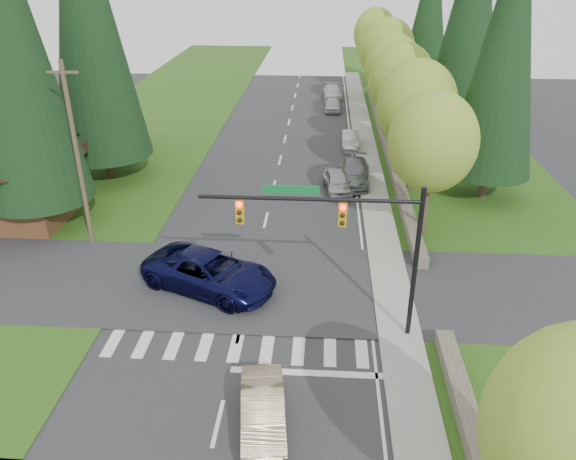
# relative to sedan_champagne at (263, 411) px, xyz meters

# --- Properties ---
(ground) EXTENTS (120.00, 120.00, 0.00)m
(ground) POSITION_rel_sedan_champagne_xyz_m (-1.59, 1.04, -0.70)
(ground) COLOR #28282B
(ground) RESTS_ON ground
(grass_east) EXTENTS (14.00, 110.00, 0.06)m
(grass_east) POSITION_rel_sedan_champagne_xyz_m (11.41, 21.04, -0.67)
(grass_east) COLOR #2F4B14
(grass_east) RESTS_ON ground
(grass_west) EXTENTS (14.00, 110.00, 0.06)m
(grass_west) POSITION_rel_sedan_champagne_xyz_m (-14.59, 21.04, -0.67)
(grass_west) COLOR #2F4B14
(grass_west) RESTS_ON ground
(cross_street) EXTENTS (120.00, 8.00, 0.10)m
(cross_street) POSITION_rel_sedan_champagne_xyz_m (-1.59, 9.04, -0.70)
(cross_street) COLOR #28282B
(cross_street) RESTS_ON ground
(sidewalk_east) EXTENTS (1.80, 80.00, 0.13)m
(sidewalk_east) POSITION_rel_sedan_champagne_xyz_m (5.31, 23.04, -0.63)
(sidewalk_east) COLOR gray
(sidewalk_east) RESTS_ON ground
(curb_east) EXTENTS (0.20, 80.00, 0.13)m
(curb_east) POSITION_rel_sedan_champagne_xyz_m (4.46, 23.04, -0.63)
(curb_east) COLOR gray
(curb_east) RESTS_ON ground
(stone_wall_north) EXTENTS (0.70, 40.00, 0.70)m
(stone_wall_north) POSITION_rel_sedan_champagne_xyz_m (7.01, 31.04, -0.35)
(stone_wall_north) COLOR #4C4438
(stone_wall_north) RESTS_ON ground
(traffic_signal) EXTENTS (8.70, 0.37, 6.80)m
(traffic_signal) POSITION_rel_sedan_champagne_xyz_m (2.78, 5.54, 4.29)
(traffic_signal) COLOR black
(traffic_signal) RESTS_ON ground
(brown_building) EXTENTS (8.40, 8.40, 5.40)m
(brown_building) POSITION_rel_sedan_champagne_xyz_m (-16.59, 16.04, 2.44)
(brown_building) COLOR #4C2D19
(brown_building) RESTS_ON ground
(utility_pole) EXTENTS (1.60, 0.24, 10.00)m
(utility_pole) POSITION_rel_sedan_champagne_xyz_m (-11.09, 13.04, 4.45)
(utility_pole) COLOR #473828
(utility_pole) RESTS_ON ground
(decid_tree_0) EXTENTS (4.80, 4.80, 8.37)m
(decid_tree_0) POSITION_rel_sedan_champagne_xyz_m (7.61, 15.04, 4.90)
(decid_tree_0) COLOR #38281C
(decid_tree_0) RESTS_ON ground
(decid_tree_1) EXTENTS (5.20, 5.20, 8.80)m
(decid_tree_1) POSITION_rel_sedan_champagne_xyz_m (7.71, 22.04, 5.10)
(decid_tree_1) COLOR #38281C
(decid_tree_1) RESTS_ON ground
(decid_tree_2) EXTENTS (5.00, 5.00, 8.82)m
(decid_tree_2) POSITION_rel_sedan_champagne_xyz_m (7.51, 29.04, 5.23)
(decid_tree_2) COLOR #38281C
(decid_tree_2) RESTS_ON ground
(decid_tree_3) EXTENTS (5.00, 5.00, 8.55)m
(decid_tree_3) POSITION_rel_sedan_champagne_xyz_m (7.61, 36.04, 4.97)
(decid_tree_3) COLOR #38281C
(decid_tree_3) RESTS_ON ground
(decid_tree_4) EXTENTS (5.40, 5.40, 9.18)m
(decid_tree_4) POSITION_rel_sedan_champagne_xyz_m (7.71, 43.04, 5.37)
(decid_tree_4) COLOR #38281C
(decid_tree_4) RESTS_ON ground
(decid_tree_5) EXTENTS (4.80, 4.80, 8.30)m
(decid_tree_5) POSITION_rel_sedan_champagne_xyz_m (7.51, 50.04, 4.84)
(decid_tree_5) COLOR #38281C
(decid_tree_5) RESTS_ON ground
(decid_tree_6) EXTENTS (5.20, 5.20, 8.86)m
(decid_tree_6) POSITION_rel_sedan_champagne_xyz_m (7.61, 57.04, 5.17)
(decid_tree_6) COLOR #38281C
(decid_tree_6) RESTS_ON ground
(conifer_w_a) EXTENTS (6.12, 6.12, 19.80)m
(conifer_w_a) POSITION_rel_sedan_champagne_xyz_m (-14.59, 15.04, 10.10)
(conifer_w_a) COLOR #38281C
(conifer_w_a) RESTS_ON ground
(conifer_w_c) EXTENTS (6.46, 6.46, 20.80)m
(conifer_w_c) POSITION_rel_sedan_champagne_xyz_m (-13.59, 23.04, 10.60)
(conifer_w_c) COLOR #38281C
(conifer_w_c) RESTS_ON ground
(conifer_w_e) EXTENTS (5.78, 5.78, 18.80)m
(conifer_w_e) POSITION_rel_sedan_champagne_xyz_m (-15.59, 29.04, 9.60)
(conifer_w_e) COLOR #38281C
(conifer_w_e) RESTS_ON ground
(conifer_e_a) EXTENTS (5.44, 5.44, 17.80)m
(conifer_e_a) POSITION_rel_sedan_champagne_xyz_m (12.41, 21.04, 9.10)
(conifer_e_a) COLOR #38281C
(conifer_e_a) RESTS_ON ground
(conifer_e_b) EXTENTS (6.12, 6.12, 19.80)m
(conifer_e_b) POSITION_rel_sedan_champagne_xyz_m (13.41, 35.04, 10.10)
(conifer_e_b) COLOR #38281C
(conifer_e_b) RESTS_ON ground
(conifer_e_c) EXTENTS (5.10, 5.10, 16.80)m
(conifer_e_c) POSITION_rel_sedan_champagne_xyz_m (12.41, 49.04, 8.59)
(conifer_e_c) COLOR #38281C
(conifer_e_c) RESTS_ON ground
(sedan_champagne) EXTENTS (2.01, 4.37, 1.39)m
(sedan_champagne) POSITION_rel_sedan_champagne_xyz_m (0.00, 0.00, 0.00)
(sedan_champagne) COLOR tan
(sedan_champagne) RESTS_ON ground
(suv_navy) EXTENTS (7.27, 5.48, 1.83)m
(suv_navy) POSITION_rel_sedan_champagne_xyz_m (-3.48, 8.64, 0.22)
(suv_navy) COLOR black
(suv_navy) RESTS_ON ground
(parked_car_a) EXTENTS (2.20, 4.31, 1.40)m
(parked_car_a) POSITION_rel_sedan_champagne_xyz_m (2.81, 21.43, 0.01)
(parked_car_a) COLOR #A2A2A7
(parked_car_a) RESTS_ON ground
(parked_car_b) EXTENTS (2.35, 5.27, 1.50)m
(parked_car_b) POSITION_rel_sedan_champagne_xyz_m (4.01, 23.04, 0.06)
(parked_car_b) COLOR slate
(parked_car_b) RESTS_ON ground
(parked_car_c) EXTENTS (1.42, 3.92, 1.28)m
(parked_car_c) POSITION_rel_sedan_champagne_xyz_m (4.01, 31.13, -0.05)
(parked_car_c) COLOR #A5A5AA
(parked_car_c) RESTS_ON ground
(parked_car_d) EXTENTS (1.60, 3.82, 1.29)m
(parked_car_d) POSITION_rel_sedan_champagne_xyz_m (2.61, 42.96, -0.05)
(parked_car_d) COLOR silver
(parked_car_d) RESTS_ON ground
(parked_car_e) EXTENTS (2.15, 4.86, 1.39)m
(parked_car_e) POSITION_rel_sedan_champagne_xyz_m (2.61, 48.48, -0.00)
(parked_car_e) COLOR #BBBCC1
(parked_car_e) RESTS_ON ground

